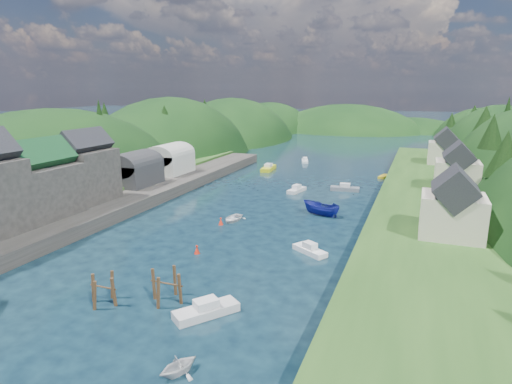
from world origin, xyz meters
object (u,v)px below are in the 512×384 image
at_px(piling_cluster_near, 104,293).
at_px(channel_buoy_far, 221,222).
at_px(piling_cluster_far, 167,289).
at_px(channel_buoy_near, 197,250).

height_order(piling_cluster_near, channel_buoy_far, piling_cluster_near).
bearing_deg(piling_cluster_far, piling_cluster_near, -154.35).
bearing_deg(piling_cluster_near, piling_cluster_far, 25.65).
distance_m(channel_buoy_near, channel_buoy_far, 11.31).
bearing_deg(channel_buoy_far, channel_buoy_near, -78.89).
bearing_deg(piling_cluster_near, channel_buoy_near, 81.58).
bearing_deg(piling_cluster_far, channel_buoy_far, 103.32).
xyz_separation_m(piling_cluster_far, channel_buoy_near, (-3.16, 11.44, -0.76)).
distance_m(piling_cluster_near, piling_cluster_far, 5.80).
bearing_deg(channel_buoy_near, piling_cluster_near, -98.42).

